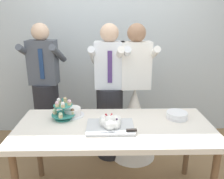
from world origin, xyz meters
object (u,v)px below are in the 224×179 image
Objects in this scene: main_cake_tray at (110,124)px; person_guest at (46,96)px; plate_stack at (177,115)px; person_bride at (134,114)px; cupcake_stand at (63,110)px; dessert_table at (114,133)px; round_cake at (72,112)px; person_groom at (110,101)px.

person_guest is at bearing 130.76° from main_cake_tray.
main_cake_tray is 2.10× the size of plate_stack.
cupcake_stand is at bearing -144.47° from person_bride.
person_bride reaches higher than dessert_table.
dessert_table is 7.50× the size of round_cake.
plate_stack is at bearing 16.40° from main_cake_tray.
person_bride is at bearing -9.99° from person_guest.
cupcake_stand is 1.11× the size of plate_stack.
person_groom reaches higher than dessert_table.
round_cake is (-0.42, 0.23, 0.11)m from dessert_table.
round_cake is at bearing 42.45° from cupcake_stand.
cupcake_stand reaches higher than round_cake.
main_cake_tray is 0.26× the size of person_guest.
person_groom and person_bride have the same top height.
plate_stack is 0.69m from person_bride.
person_groom reaches higher than main_cake_tray.
dessert_table is 4.13× the size of main_cake_tray.
person_guest reaches higher than round_cake.
dessert_table is 0.72m from person_groom.
person_bride is (-0.35, 0.55, -0.23)m from plate_stack.
person_bride and person_guest have the same top height.
round_cake reaches higher than plate_stack.
round_cake is 0.86m from person_bride.
cupcake_stand reaches higher than main_cake_tray.
cupcake_stand is 0.50m from main_cake_tray.
dessert_table is 0.76m from person_bride.
dessert_table is at bearing -110.52° from person_bride.
person_guest is at bearing 167.31° from person_groom.
person_guest is (-1.47, 0.75, -0.06)m from plate_stack.
plate_stack is at bearing -4.60° from round_cake.
round_cake is 0.14× the size of person_bride.
main_cake_tray is 0.68m from plate_stack.
plate_stack reaches higher than dessert_table.
dessert_table is at bearing -87.02° from person_groom.
cupcake_stand is 0.73m from person_groom.
person_bride is at bearing 34.69° from round_cake.
person_bride is at bearing 69.48° from dessert_table.
person_guest is (-0.85, 0.90, 0.05)m from dessert_table.
cupcake_stand is 0.14× the size of person_groom.
round_cake reaches higher than dessert_table.
main_cake_tray is 0.26× the size of person_groom.
person_bride is at bearing -2.46° from person_groom.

